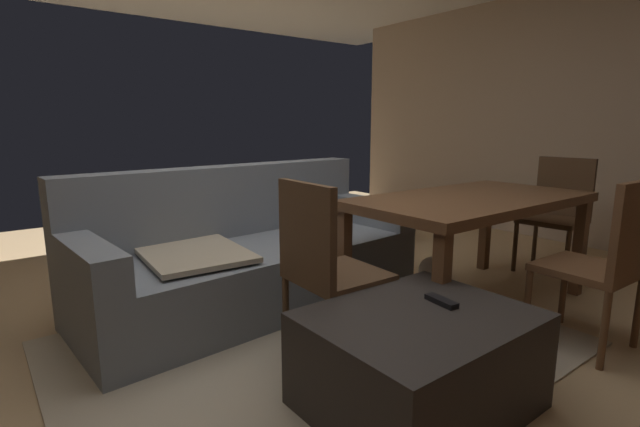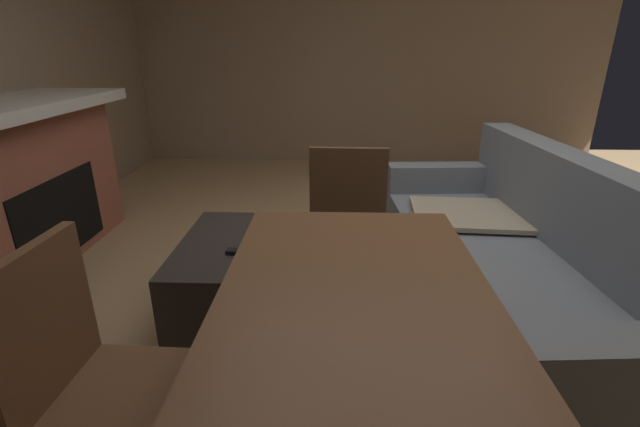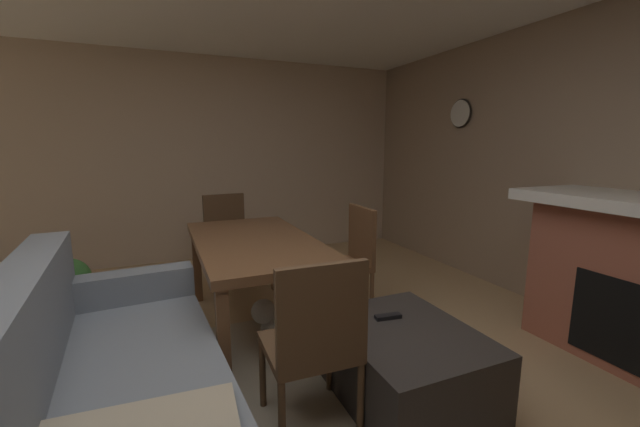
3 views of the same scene
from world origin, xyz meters
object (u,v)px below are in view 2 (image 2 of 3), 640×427
couch (513,265)px  small_dog (316,375)px  fireplace (13,187)px  dining_table (357,341)px  ottoman_coffee_table (247,275)px  dining_chair_west (347,223)px  dining_chair_south (87,371)px  tv_remote (241,252)px

couch → small_dog: couch is taller
fireplace → dining_table: 2.79m
ottoman_coffee_table → dining_table: (1.16, 0.57, 0.45)m
dining_chair_west → dining_chair_south: same height
couch → small_dog: (0.75, -1.06, -0.13)m
ottoman_coffee_table → tv_remote: bearing=5.8°
ottoman_coffee_table → dining_table: bearing=26.2°
fireplace → small_dog: bearing=58.6°
tv_remote → small_dog: tv_remote is taller
fireplace → dining_chair_west: size_ratio=2.07×
small_dog → dining_chair_west: bearing=170.3°
ottoman_coffee_table → small_dog: size_ratio=1.64×
ottoman_coffee_table → dining_table: dining_table is taller
dining_table → small_dog: size_ratio=2.98×
couch → dining_table: 1.51m
ottoman_coffee_table → small_dog: ottoman_coffee_table is taller
tv_remote → dining_chair_south: bearing=-8.0°
dining_table → small_dog: dining_table is taller
small_dog → fireplace: bearing=-121.4°
fireplace → couch: fireplace is taller
ottoman_coffee_table → tv_remote: (0.16, 0.02, 0.23)m
dining_table → ottoman_coffee_table: bearing=-153.8°
ottoman_coffee_table → couch: bearing=89.2°
dining_chair_south → small_dog: dining_chair_south is taller
small_dog → tv_remote: bearing=-145.8°
fireplace → small_dog: size_ratio=3.44×
dining_table → dining_chair_south: size_ratio=1.79×
dining_table → dining_chair_south: bearing=-90.2°
dining_chair_west → dining_chair_south: (1.22, -0.83, 0.00)m
couch → dining_chair_west: (-0.08, -0.92, 0.21)m
fireplace → dining_table: fireplace is taller
fireplace → tv_remote: bearing=68.4°
fireplace → ottoman_coffee_table: 1.77m
couch → dining_table: bearing=-38.9°
couch → tv_remote: 1.49m
fireplace → dining_table: size_ratio=1.16×
fireplace → dining_chair_south: bearing=40.0°
tv_remote → small_dog: size_ratio=0.29×
ottoman_coffee_table → dining_chair_west: size_ratio=0.98×
fireplace → couch: (0.53, 3.15, -0.25)m
couch → small_dog: 1.31m
ottoman_coffee_table → dining_chair_west: dining_chair_west is taller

